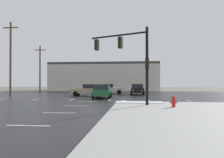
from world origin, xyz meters
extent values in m
plane|color=slate|center=(0.00, 0.00, 0.00)|extent=(120.00, 120.00, 0.00)
cube|color=#232326|center=(0.00, 0.00, 0.01)|extent=(44.00, 44.00, 0.02)
cube|color=white|center=(5.00, -4.00, 0.17)|extent=(4.00, 1.60, 0.06)
cube|color=silver|center=(0.00, -14.00, 0.02)|extent=(2.00, 0.15, 0.01)
cube|color=silver|center=(0.00, -10.00, 0.02)|extent=(2.00, 0.15, 0.01)
cube|color=silver|center=(0.00, -6.00, 0.02)|extent=(2.00, 0.15, 0.01)
cube|color=silver|center=(0.00, -2.00, 0.02)|extent=(2.00, 0.15, 0.01)
cube|color=silver|center=(0.00, 2.00, 0.02)|extent=(2.00, 0.15, 0.01)
cube|color=silver|center=(0.00, 6.00, 0.02)|extent=(2.00, 0.15, 0.01)
cube|color=silver|center=(0.00, 10.00, 0.02)|extent=(2.00, 0.15, 0.01)
cube|color=silver|center=(0.00, 14.00, 0.02)|extent=(2.00, 0.15, 0.01)
cube|color=silver|center=(0.00, 18.00, 0.02)|extent=(2.00, 0.15, 0.01)
cube|color=silver|center=(-10.00, 0.00, 0.02)|extent=(0.15, 2.00, 0.01)
cube|color=silver|center=(-6.00, 0.00, 0.02)|extent=(0.15, 2.00, 0.01)
cube|color=silver|center=(-2.00, 0.00, 0.02)|extent=(0.15, 2.00, 0.01)
cube|color=silver|center=(2.00, 0.00, 0.02)|extent=(0.15, 2.00, 0.01)
cube|color=silver|center=(6.00, 0.00, 0.02)|extent=(0.15, 2.00, 0.01)
cube|color=silver|center=(10.00, 0.00, 0.02)|extent=(0.15, 2.00, 0.01)
cube|color=silver|center=(3.50, -4.00, 0.02)|extent=(0.45, 7.00, 0.01)
cylinder|color=black|center=(5.57, -5.83, 3.17)|extent=(0.22, 0.22, 6.06)
cylinder|color=black|center=(3.20, -4.77, 5.80)|extent=(4.80, 2.25, 0.14)
cube|color=black|center=(3.43, -4.87, 5.17)|extent=(0.40, 0.44, 0.95)
sphere|color=red|center=(3.29, -4.81, 5.46)|extent=(0.20, 0.20, 0.20)
cube|color=black|center=(1.30, -3.92, 5.17)|extent=(0.40, 0.44, 0.95)
sphere|color=red|center=(1.15, -3.85, 5.46)|extent=(0.20, 0.20, 0.20)
cube|color=black|center=(5.57, -5.83, 3.34)|extent=(0.28, 0.36, 0.90)
cylinder|color=red|center=(7.34, -7.17, 0.44)|extent=(0.26, 0.26, 0.60)
sphere|color=red|center=(7.34, -7.17, 0.81)|extent=(0.25, 0.25, 0.25)
cylinder|color=red|center=(7.16, -7.17, 0.47)|extent=(0.12, 0.11, 0.11)
cylinder|color=red|center=(7.52, -7.17, 0.47)|extent=(0.12, 0.11, 0.11)
cube|color=beige|center=(-2.18, 27.15, 2.85)|extent=(24.02, 8.00, 5.70)
cube|color=#3F3D3A|center=(-2.18, 27.15, 5.95)|extent=(24.02, 8.00, 0.50)
cube|color=#B7BABF|center=(0.67, 11.70, 0.70)|extent=(4.62, 2.11, 0.70)
cube|color=black|center=(0.00, 11.66, 1.33)|extent=(2.59, 1.83, 0.55)
cylinder|color=black|center=(2.13, 12.71, 0.35)|extent=(0.67, 0.27, 0.66)
cylinder|color=black|center=(2.26, 10.91, 0.35)|extent=(0.67, 0.27, 0.66)
cylinder|color=black|center=(-0.92, 12.49, 0.35)|extent=(0.67, 0.27, 0.66)
cylinder|color=black|center=(-0.79, 10.70, 0.35)|extent=(0.67, 0.27, 0.66)
sphere|color=white|center=(2.82, 12.43, 0.70)|extent=(0.18, 0.18, 0.18)
sphere|color=white|center=(2.90, 11.28, 0.70)|extent=(0.18, 0.18, 0.18)
cube|color=black|center=(5.01, 10.24, 0.70)|extent=(1.82, 4.51, 0.70)
cube|color=black|center=(5.01, 10.91, 1.33)|extent=(1.67, 2.48, 0.55)
cylinder|color=black|center=(5.92, 8.71, 0.35)|extent=(0.22, 0.66, 0.66)
cylinder|color=black|center=(4.12, 8.70, 0.35)|extent=(0.22, 0.66, 0.66)
cylinder|color=black|center=(5.91, 11.77, 0.35)|extent=(0.22, 0.66, 0.66)
cylinder|color=black|center=(4.11, 11.76, 0.35)|extent=(0.22, 0.66, 0.66)
sphere|color=white|center=(5.60, 8.04, 0.70)|extent=(0.18, 0.18, 0.18)
sphere|color=white|center=(4.45, 8.03, 0.70)|extent=(0.18, 0.18, 0.18)
cube|color=tan|center=(-1.73, 6.63, 0.70)|extent=(4.58, 2.02, 0.70)
cube|color=black|center=(-1.06, 6.66, 1.33)|extent=(2.55, 1.78, 0.55)
cylinder|color=black|center=(-3.21, 5.65, 0.35)|extent=(0.67, 0.25, 0.66)
cylinder|color=black|center=(-3.30, 7.45, 0.35)|extent=(0.67, 0.25, 0.66)
cylinder|color=black|center=(-0.16, 5.80, 0.35)|extent=(0.67, 0.25, 0.66)
cylinder|color=black|center=(-0.25, 7.60, 0.35)|extent=(0.67, 0.25, 0.66)
sphere|color=white|center=(-3.90, 5.94, 0.70)|extent=(0.18, 0.18, 0.18)
sphere|color=white|center=(-3.96, 7.09, 0.70)|extent=(0.18, 0.18, 0.18)
cube|color=#195933|center=(0.86, 2.67, 0.70)|extent=(1.99, 4.57, 0.70)
cube|color=black|center=(0.89, 1.99, 1.33)|extent=(1.76, 2.54, 0.55)
cylinder|color=black|center=(-0.11, 4.16, 0.35)|extent=(0.25, 0.67, 0.66)
cylinder|color=black|center=(1.69, 4.23, 0.35)|extent=(0.25, 0.67, 0.66)
cylinder|color=black|center=(0.02, 1.10, 0.35)|extent=(0.25, 0.67, 0.66)
cylinder|color=black|center=(1.82, 1.18, 0.35)|extent=(0.25, 0.67, 0.66)
sphere|color=white|center=(0.19, 4.84, 0.70)|extent=(0.18, 0.18, 0.18)
sphere|color=white|center=(1.34, 4.89, 0.70)|extent=(0.18, 0.18, 0.18)
cylinder|color=brown|center=(-13.15, 7.08, 5.27)|extent=(0.28, 0.28, 10.53)
cube|color=brown|center=(-13.15, 7.08, 9.73)|extent=(2.20, 0.14, 0.14)
cylinder|color=brown|center=(-14.09, 19.24, 4.53)|extent=(0.28, 0.28, 9.05)
cube|color=brown|center=(-14.09, 19.24, 8.25)|extent=(2.20, 0.14, 0.14)
camera|label=1|loc=(4.60, -23.25, 1.92)|focal=35.74mm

